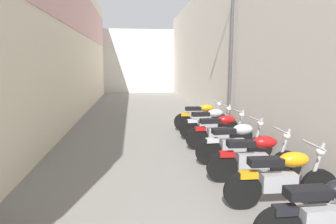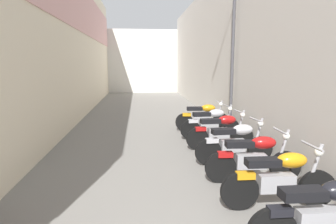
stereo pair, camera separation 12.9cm
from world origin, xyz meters
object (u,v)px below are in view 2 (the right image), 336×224
(motorcycle_second, at_px, (324,213))
(motorcycle_seventh, at_px, (211,122))
(motorcycle_eighth, at_px, (203,116))
(motorcycle_third, at_px, (280,178))
(motorcycle_fourth, at_px, (254,157))
(motorcycle_fifth, at_px, (235,142))
(street_lamp, at_px, (230,49))
(motorcycle_sixth, at_px, (221,130))

(motorcycle_second, height_order, motorcycle_seventh, same)
(motorcycle_eighth, bearing_deg, motorcycle_second, -90.00)
(motorcycle_third, bearing_deg, motorcycle_second, -90.00)
(motorcycle_fourth, xyz_separation_m, motorcycle_eighth, (-0.00, 4.38, 0.00))
(motorcycle_fifth, bearing_deg, street_lamp, 76.01)
(motorcycle_fifth, bearing_deg, motorcycle_fourth, -90.00)
(motorcycle_fourth, xyz_separation_m, street_lamp, (0.70, 3.89, 2.20))
(motorcycle_third, height_order, motorcycle_fifth, same)
(motorcycle_fifth, xyz_separation_m, motorcycle_sixth, (0.00, 1.17, 0.00))
(motorcycle_fourth, bearing_deg, motorcycle_second, -90.00)
(motorcycle_fourth, height_order, street_lamp, street_lamp)
(motorcycle_second, height_order, motorcycle_fifth, same)
(motorcycle_third, relative_size, street_lamp, 0.40)
(motorcycle_fifth, height_order, street_lamp, street_lamp)
(motorcycle_second, bearing_deg, motorcycle_sixth, 90.00)
(motorcycle_fifth, distance_m, motorcycle_seventh, 2.24)
(motorcycle_second, bearing_deg, motorcycle_fourth, 90.00)
(motorcycle_sixth, distance_m, street_lamp, 2.83)
(motorcycle_fourth, distance_m, motorcycle_seventh, 3.32)
(motorcycle_fourth, height_order, motorcycle_fifth, same)
(motorcycle_fourth, distance_m, motorcycle_sixth, 2.25)
(motorcycle_seventh, relative_size, street_lamp, 0.40)
(motorcycle_sixth, relative_size, motorcycle_seventh, 1.00)
(motorcycle_fifth, bearing_deg, motorcycle_sixth, 90.00)
(motorcycle_second, xyz_separation_m, motorcycle_fourth, (-0.00, 2.12, 0.00))
(motorcycle_seventh, bearing_deg, motorcycle_third, -90.00)
(motorcycle_fourth, height_order, motorcycle_eighth, same)
(motorcycle_sixth, height_order, street_lamp, street_lamp)
(motorcycle_sixth, xyz_separation_m, street_lamp, (0.70, 1.64, 2.20))
(motorcycle_eighth, xyz_separation_m, street_lamp, (0.70, -0.49, 2.20))
(motorcycle_third, bearing_deg, street_lamp, 81.90)
(motorcycle_third, height_order, street_lamp, street_lamp)
(motorcycle_third, relative_size, motorcycle_fifth, 1.00)
(motorcycle_eighth, bearing_deg, motorcycle_sixth, -90.00)
(motorcycle_sixth, xyz_separation_m, motorcycle_eighth, (-0.00, 2.13, 0.00))
(motorcycle_second, distance_m, motorcycle_sixth, 4.37)
(motorcycle_second, distance_m, motorcycle_fourth, 2.12)
(motorcycle_seventh, distance_m, motorcycle_eighth, 1.06)
(motorcycle_fifth, height_order, motorcycle_eighth, same)
(motorcycle_second, height_order, motorcycle_eighth, same)
(motorcycle_fifth, bearing_deg, motorcycle_eighth, 90.00)
(motorcycle_third, height_order, motorcycle_seventh, same)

